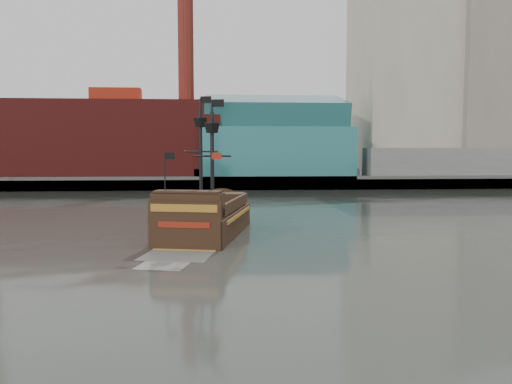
{
  "coord_description": "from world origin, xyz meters",
  "views": [
    {
      "loc": [
        -1.2,
        -31.43,
        7.33
      ],
      "look_at": [
        1.77,
        9.15,
        4.0
      ],
      "focal_mm": 35.0,
      "sensor_mm": 36.0,
      "label": 1
    }
  ],
  "objects": [
    {
      "name": "seawall",
      "position": [
        0.0,
        62.5,
        1.3
      ],
      "size": [
        220.0,
        1.0,
        2.6
      ],
      "primitive_type": "cube",
      "color": "#4C4C49",
      "rests_on": "ground"
    },
    {
      "name": "pirate_ship",
      "position": [
        -2.43,
        11.89,
        1.19
      ],
      "size": [
        8.79,
        18.27,
        13.15
      ],
      "rotation": [
        0.0,
        0.0,
        -0.21
      ],
      "color": "black",
      "rests_on": "ground"
    },
    {
      "name": "promenade_far",
      "position": [
        0.0,
        92.0,
        1.0
      ],
      "size": [
        220.0,
        60.0,
        2.0
      ],
      "primitive_type": "cube",
      "color": "slate",
      "rests_on": "ground"
    },
    {
      "name": "skyline",
      "position": [
        5.21,
        84.56,
        24.55
      ],
      "size": [
        149.0,
        45.0,
        62.0
      ],
      "color": "brown",
      "rests_on": "promenade_far"
    },
    {
      "name": "ground",
      "position": [
        0.0,
        0.0,
        0.0
      ],
      "size": [
        400.0,
        400.0,
        0.0
      ],
      "primitive_type": "plane",
      "color": "#2C2F29",
      "rests_on": "ground"
    }
  ]
}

